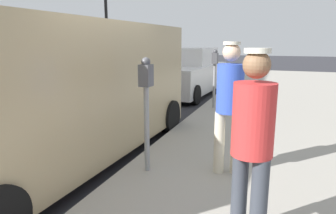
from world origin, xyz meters
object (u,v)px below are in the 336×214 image
Objects in this scene: parking_meter_far at (215,69)px; pedestrian_in_blue at (230,100)px; parked_van at (61,89)px; traffic_light_corner at (92,10)px; pedestrian_in_red at (252,137)px; parking_meter_near at (146,95)px; parked_sedan_ahead at (187,73)px.

pedestrian_in_blue reaches higher than parking_meter_far.
pedestrian_in_blue is 2.53m from parked_van.
pedestrian_in_blue is 0.33× the size of traffic_light_corner.
pedestrian_in_blue is at bearing 106.41° from pedestrian_in_red.
parking_meter_near is at bearing -53.65° from traffic_light_corner.
traffic_light_corner reaches higher than pedestrian_in_red.
parked_sedan_ahead is 8.19m from traffic_light_corner.
parking_meter_far is 5.56m from pedestrian_in_red.
traffic_light_corner is at bearing 126.35° from parking_meter_near.
pedestrian_in_blue is at bearing -68.87° from parked_sedan_ahead.
parked_van is at bearing -177.43° from pedestrian_in_blue.
parked_van is at bearing 156.53° from pedestrian_in_red.
parked_van reaches higher than parked_sedan_ahead.
parking_meter_far reaches higher than parked_sedan_ahead.
parking_meter_near is 1.00× the size of parking_meter_far.
parked_van is 1.01× the size of traffic_light_corner.
parked_sedan_ahead is 0.86× the size of traffic_light_corner.
pedestrian_in_blue is (1.03, 0.30, -0.05)m from parking_meter_near.
parking_meter_near and parking_meter_far have the same top height.
parked_sedan_ahead is (-0.03, 6.73, -0.41)m from parked_van.
parked_van reaches higher than pedestrian_in_red.
pedestrian_in_blue reaches higher than pedestrian_in_red.
traffic_light_corner is (-8.08, 10.99, 2.34)m from parking_meter_near.
pedestrian_in_blue reaches higher than parked_sedan_ahead.
traffic_light_corner is (-9.11, 10.68, 2.38)m from pedestrian_in_blue.
parking_meter_near is at bearing -90.00° from parking_meter_far.
traffic_light_corner is (-9.52, 12.07, 2.41)m from pedestrian_in_red.
parked_sedan_ahead is (-2.97, 8.01, -0.35)m from pedestrian_in_red.
parked_van reaches higher than pedestrian_in_blue.
pedestrian_in_blue is 0.38× the size of parked_sedan_ahead.
traffic_light_corner is (-6.55, 4.06, 2.77)m from parked_sedan_ahead.
parked_sedan_ahead is at bearing 90.28° from parked_van.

